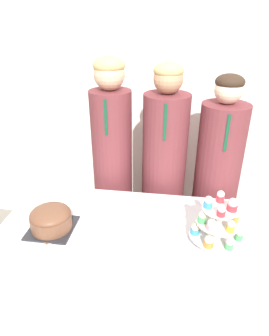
{
  "coord_description": "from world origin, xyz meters",
  "views": [
    {
      "loc": [
        0.02,
        -0.94,
        1.78
      ],
      "look_at": [
        -0.17,
        0.36,
        1.1
      ],
      "focal_mm": 32.0,
      "sensor_mm": 36.0,
      "label": 1
    }
  ],
  "objects_px": {
    "round_cake": "(51,218)",
    "cake_knife": "(50,244)",
    "student_0": "(113,176)",
    "student_1": "(163,183)",
    "cupcake_stand": "(218,221)",
    "student_2": "(214,191)"
  },
  "relations": [
    {
      "from": "round_cake",
      "to": "cupcake_stand",
      "type": "xyz_separation_m",
      "value": [
        0.83,
        0.03,
        0.05
      ]
    },
    {
      "from": "round_cake",
      "to": "cake_knife",
      "type": "height_order",
      "value": "round_cake"
    },
    {
      "from": "cupcake_stand",
      "to": "student_1",
      "type": "xyz_separation_m",
      "value": [
        -0.29,
        0.61,
        -0.17
      ]
    },
    {
      "from": "student_0",
      "to": "student_1",
      "type": "distance_m",
      "value": 0.36
    },
    {
      "from": "cupcake_stand",
      "to": "cake_knife",
      "type": "bearing_deg",
      "value": -169.41
    },
    {
      "from": "student_1",
      "to": "cake_knife",
      "type": "bearing_deg",
      "value": -123.62
    },
    {
      "from": "round_cake",
      "to": "cupcake_stand",
      "type": "distance_m",
      "value": 0.84
    },
    {
      "from": "cake_knife",
      "to": "cupcake_stand",
      "type": "distance_m",
      "value": 0.82
    },
    {
      "from": "round_cake",
      "to": "student_2",
      "type": "relative_size",
      "value": 0.15
    },
    {
      "from": "cake_knife",
      "to": "student_1",
      "type": "bearing_deg",
      "value": 84.99
    },
    {
      "from": "student_0",
      "to": "student_2",
      "type": "height_order",
      "value": "student_0"
    },
    {
      "from": "student_0",
      "to": "student_2",
      "type": "xyz_separation_m",
      "value": [
        0.71,
        0.0,
        -0.06
      ]
    },
    {
      "from": "cupcake_stand",
      "to": "student_2",
      "type": "xyz_separation_m",
      "value": [
        0.06,
        0.61,
        -0.2
      ]
    },
    {
      "from": "round_cake",
      "to": "student_0",
      "type": "bearing_deg",
      "value": 73.77
    },
    {
      "from": "round_cake",
      "to": "student_2",
      "type": "xyz_separation_m",
      "value": [
        0.9,
        0.64,
        -0.15
      ]
    },
    {
      "from": "cupcake_stand",
      "to": "student_2",
      "type": "distance_m",
      "value": 0.65
    },
    {
      "from": "round_cake",
      "to": "cake_knife",
      "type": "relative_size",
      "value": 1.08
    },
    {
      "from": "round_cake",
      "to": "student_0",
      "type": "relative_size",
      "value": 0.15
    },
    {
      "from": "student_2",
      "to": "student_1",
      "type": "bearing_deg",
      "value": 180.0
    },
    {
      "from": "student_1",
      "to": "student_2",
      "type": "bearing_deg",
      "value": -0.0
    },
    {
      "from": "round_cake",
      "to": "student_0",
      "type": "distance_m",
      "value": 0.67
    },
    {
      "from": "round_cake",
      "to": "student_1",
      "type": "height_order",
      "value": "student_1"
    }
  ]
}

